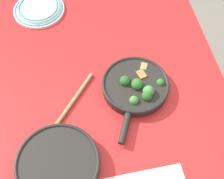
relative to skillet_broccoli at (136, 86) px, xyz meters
The scene contains 6 objects.
ground_plane 0.76m from the skillet_broccoli, 93.14° to the right, with size 14.00×14.00×0.00m, color slate.
dining_table_red 0.14m from the skillet_broccoli, 93.14° to the right, with size 1.33×0.89×0.73m.
skillet_broccoli is the anchor object (origin of this frame).
skillet_eggs 0.41m from the skillet_broccoli, 51.12° to the right, with size 0.38×0.28×0.05m.
wooden_spoon 0.32m from the skillet_broccoli, 72.98° to the right, with size 0.33×0.27×0.02m.
dinner_plate_stack 0.60m from the skillet_broccoli, 145.58° to the right, with size 0.23×0.23×0.03m.
Camera 1 is at (0.62, -0.11, 1.75)m, focal length 50.00 mm.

